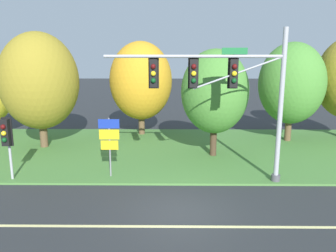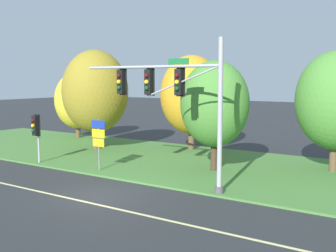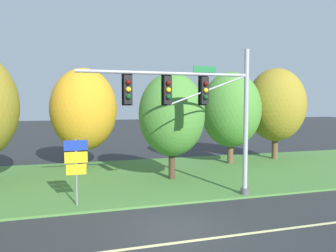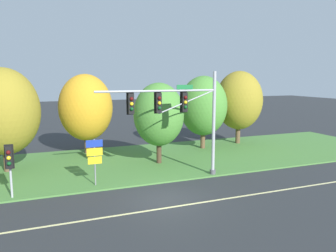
% 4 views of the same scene
% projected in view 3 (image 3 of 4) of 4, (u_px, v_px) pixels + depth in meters
% --- Properties ---
extents(ground_plane, '(160.00, 160.00, 0.00)m').
position_uv_depth(ground_plane, '(174.00, 228.00, 11.70)').
color(ground_plane, '#282B2D').
extents(lane_stripe, '(36.00, 0.16, 0.01)m').
position_uv_depth(lane_stripe, '(185.00, 242.00, 10.56)').
color(lane_stripe, beige).
rests_on(lane_stripe, ground).
extents(grass_verge, '(48.00, 11.50, 0.10)m').
position_uv_depth(grass_verge, '(132.00, 177.00, 19.58)').
color(grass_verge, '#477A38').
rests_on(grass_verge, ground).
extents(traffic_signal_mast, '(7.98, 0.49, 6.90)m').
position_uv_depth(traffic_signal_mast, '(198.00, 103.00, 14.74)').
color(traffic_signal_mast, '#9EA0A5').
rests_on(traffic_signal_mast, grass_verge).
extents(route_sign_post, '(0.99, 0.08, 2.85)m').
position_uv_depth(route_sign_post, '(76.00, 162.00, 13.91)').
color(route_sign_post, slate).
rests_on(route_sign_post, grass_verge).
extents(tree_behind_signpost, '(4.52, 4.52, 6.79)m').
position_uv_depth(tree_behind_signpost, '(84.00, 110.00, 22.52)').
color(tree_behind_signpost, brown).
rests_on(tree_behind_signpost, grass_verge).
extents(tree_mid_verge, '(3.81, 3.81, 6.12)m').
position_uv_depth(tree_mid_verge, '(172.00, 115.00, 18.72)').
color(tree_mid_verge, '#423021').
rests_on(tree_mid_verge, grass_verge).
extents(tree_tall_centre, '(4.34, 4.34, 6.64)m').
position_uv_depth(tree_tall_centre, '(231.00, 110.00, 23.68)').
color(tree_tall_centre, brown).
rests_on(tree_tall_centre, grass_verge).
extents(tree_right_far, '(4.58, 4.58, 7.12)m').
position_uv_depth(tree_right_far, '(276.00, 105.00, 25.69)').
color(tree_right_far, brown).
rests_on(tree_right_far, grass_verge).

